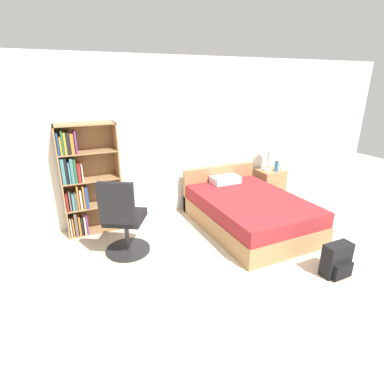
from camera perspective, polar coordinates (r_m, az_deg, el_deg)
ground_plane at (r=3.32m, az=22.63°, el=-23.63°), size 14.00×14.00×0.00m
wall_back at (r=5.18m, az=-2.21°, el=10.17°), size 9.00×0.06×2.60m
bookshelf at (r=4.70m, az=-20.10°, el=1.96°), size 0.84×0.31×1.67m
bed at (r=4.89m, az=10.46°, el=-3.46°), size 1.41×2.03×0.77m
office_chair at (r=4.03m, az=-12.92°, el=-5.61°), size 0.68×0.72×1.10m
nightstand at (r=6.09m, az=14.49°, el=1.38°), size 0.49×0.45×0.60m
table_lamp at (r=5.88m, az=14.45°, el=8.21°), size 0.27×0.27×0.55m
water_bottle at (r=5.93m, az=15.81°, el=4.70°), size 0.08×0.08×0.20m
backpack_black at (r=4.08m, az=25.88°, el=-11.67°), size 0.36×0.22×0.41m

